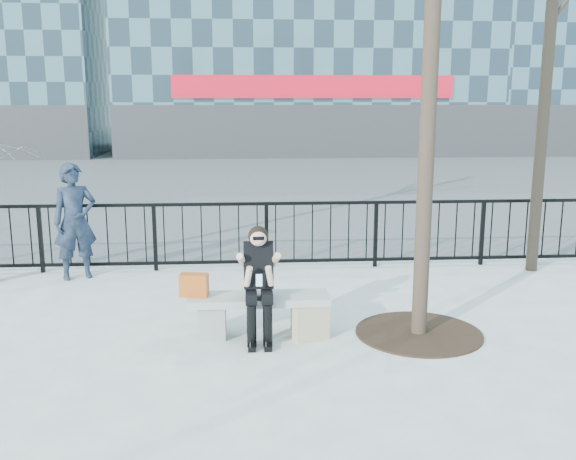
{
  "coord_description": "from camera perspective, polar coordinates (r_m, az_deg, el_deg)",
  "views": [
    {
      "loc": [
        -0.15,
        -7.2,
        2.77
      ],
      "look_at": [
        0.4,
        0.8,
        1.1
      ],
      "focal_mm": 40.0,
      "sensor_mm": 36.0,
      "label": 1
    }
  ],
  "objects": [
    {
      "name": "ground",
      "position": [
        7.72,
        -2.59,
        -9.29
      ],
      "size": [
        120.0,
        120.0,
        0.0
      ],
      "primitive_type": "plane",
      "color": "#A3A39D",
      "rests_on": "ground"
    },
    {
      "name": "street_surface",
      "position": [
        22.37,
        -3.53,
        4.65
      ],
      "size": [
        60.0,
        23.0,
        0.01
      ],
      "primitive_type": "cube",
      "color": "#474747",
      "rests_on": "ground"
    },
    {
      "name": "railing",
      "position": [
        10.44,
        -3.02,
        -0.51
      ],
      "size": [
        14.0,
        0.06,
        1.1
      ],
      "color": "black",
      "rests_on": "ground"
    },
    {
      "name": "tree_grate",
      "position": [
        7.89,
        11.53,
        -8.95
      ],
      "size": [
        1.5,
        1.5,
        0.02
      ],
      "primitive_type": "cylinder",
      "color": "black",
      "rests_on": "ground"
    },
    {
      "name": "bench_main",
      "position": [
        7.62,
        -2.61,
        -7.17
      ],
      "size": [
        1.65,
        0.46,
        0.49
      ],
      "color": "slate",
      "rests_on": "ground"
    },
    {
      "name": "seated_woman",
      "position": [
        7.35,
        -2.61,
        -4.86
      ],
      "size": [
        0.5,
        0.64,
        1.34
      ],
      "color": "black",
      "rests_on": "ground"
    },
    {
      "name": "handbag",
      "position": [
        7.56,
        -8.35,
        -4.86
      ],
      "size": [
        0.35,
        0.21,
        0.27
      ],
      "primitive_type": "cube",
      "rotation": [
        0.0,
        0.0,
        -0.17
      ],
      "color": "#AF4A15",
      "rests_on": "bench_main"
    },
    {
      "name": "shopping_bag",
      "position": [
        7.49,
        2.07,
        -8.34
      ],
      "size": [
        0.45,
        0.3,
        0.4
      ],
      "primitive_type": "cube",
      "rotation": [
        0.0,
        0.0,
        0.38
      ],
      "color": "beige",
      "rests_on": "ground"
    },
    {
      "name": "standing_man",
      "position": [
        10.35,
        -18.41,
        0.73
      ],
      "size": [
        0.77,
        0.66,
        1.79
      ],
      "primitive_type": "imported",
      "rotation": [
        0.0,
        0.0,
        0.42
      ],
      "color": "black",
      "rests_on": "ground"
    }
  ]
}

